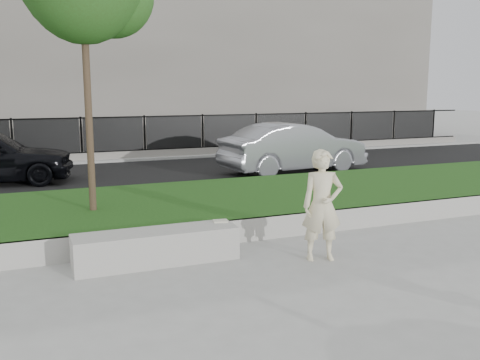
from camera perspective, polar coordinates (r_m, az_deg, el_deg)
name	(u,v)px	position (r m, az deg, el deg)	size (l,w,h in m)	color
ground	(216,267)	(7.97, -2.53, -9.23)	(90.00, 90.00, 0.00)	gray
grass_bank	(165,211)	(10.68, -8.03, -3.25)	(34.00, 4.00, 0.40)	black
grass_kerb	(195,236)	(8.85, -4.84, -5.94)	(34.00, 0.08, 0.40)	#98978F
street	(117,177)	(16.00, -12.94, 0.31)	(34.00, 7.00, 0.04)	black
far_pavement	(96,157)	(20.40, -15.06, 2.35)	(34.00, 3.00, 0.12)	gray
iron_fence	(100,147)	(19.36, -14.74, 3.42)	(32.00, 0.30, 1.50)	slate
building_facade	(72,36)	(27.31, -17.53, 14.44)	(34.00, 10.00, 10.00)	#635E56
stone_bench	(157,247)	(8.15, -8.88, -7.06)	(2.44, 0.61, 0.50)	#98978F
man	(322,205)	(8.16, 8.76, -2.69)	(0.62, 0.41, 1.69)	beige
book	(220,221)	(8.50, -2.10, -4.39)	(0.23, 0.16, 0.03)	beige
car_silver	(294,148)	(16.38, 5.76, 3.44)	(1.59, 4.55, 1.50)	gray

